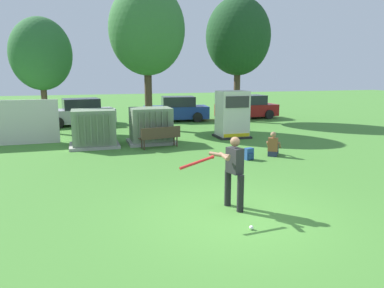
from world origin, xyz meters
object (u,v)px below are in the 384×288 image
Objects in this scene: park_bench at (160,136)px; sports_ball at (251,228)px; batter at (233,169)px; parked_car_right_of_center at (176,110)px; transformer_mid_west at (151,126)px; seated_spectator at (273,146)px; generator_enclosure at (232,115)px; backpack at (249,154)px; transformer_west at (94,129)px; parked_car_rightmost at (247,108)px; parked_car_left_of_center at (80,113)px.

sports_ball is (0.08, -8.73, -0.49)m from park_bench.
parked_car_right_of_center is at bearing 80.30° from batter.
park_bench is at bearing -81.96° from transformer_mid_west.
seated_spectator is (3.75, 4.80, -0.60)m from batter.
transformer_mid_west is 0.91× the size of generator_enclosure.
transformer_mid_west is at bearing -112.92° from parked_car_right_of_center.
seated_spectator is (-0.07, -4.29, -0.76)m from generator_enclosure.
sports_ball is 7.13m from seated_spectator.
backpack is at bearing -56.03° from transformer_mid_west.
transformer_west is at bearing 108.26° from batter.
backpack is 0.10× the size of parked_car_right_of_center.
parked_car_rightmost is at bearing -1.05° from parked_car_right_of_center.
parked_car_rightmost is at bearing 0.47° from parked_car_left_of_center.
backpack is 0.10× the size of parked_car_rightmost.
generator_enclosure reaches higher than sports_ball.
backpack is at bearing -105.15° from generator_enclosure.
parked_car_left_of_center is (-3.28, 8.24, 0.22)m from park_bench.
generator_enclosure is 9.85m from parked_car_left_of_center.
batter reaches higher than transformer_west.
batter is (-3.82, -9.08, -0.16)m from generator_enclosure.
generator_enclosure reaches higher than backpack.
park_bench is (-3.97, -1.57, -0.60)m from generator_enclosure.
transformer_west is at bearing -177.53° from transformer_mid_west.
parked_car_left_of_center reaches higher than sports_ball.
parked_car_right_of_center reaches higher than backpack.
seated_spectator is 11.78m from parked_car_rightmost.
park_bench is at bearing -158.40° from generator_enclosure.
batter is 0.40× the size of parked_car_right_of_center.
parked_car_rightmost is at bearing 34.13° from transformer_west.
parked_car_right_of_center is at bearing 80.75° from sports_ball.
batter reaches higher than parked_car_right_of_center.
batter is 17.67m from parked_car_rightmost.
sports_ball is at bearing -89.49° from park_bench.
sports_ball is (-0.07, -1.22, -0.93)m from batter.
transformer_west is 6.69m from generator_enclosure.
park_bench reaches higher than sports_ball.
transformer_mid_west is 7.68m from parked_car_left_of_center.
sports_ball is 0.02× the size of parked_car_right_of_center.
park_bench is 0.42× the size of parked_car_right_of_center.
transformer_mid_west is 0.48× the size of parked_car_right_of_center.
transformer_west is 0.91× the size of generator_enclosure.
parked_car_left_of_center is 1.01× the size of parked_car_right_of_center.
transformer_mid_west is 0.48× the size of parked_car_left_of_center.
transformer_west is 0.48× the size of parked_car_right_of_center.
batter is 3.95× the size of backpack.
parked_car_rightmost is (7.81, 15.85, -0.22)m from batter.
sports_ball is at bearing -99.25° from parked_car_right_of_center.
transformer_west is 10.26m from sports_ball.
transformer_west is 6.86m from backpack.
parked_car_right_of_center is 1.02× the size of parked_car_rightmost.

